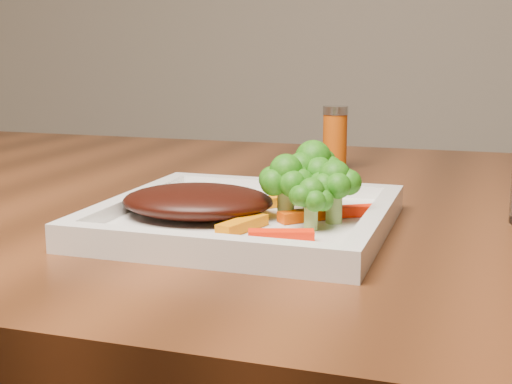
% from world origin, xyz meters
% --- Properties ---
extents(plate, '(0.27, 0.27, 0.01)m').
position_xyz_m(plate, '(0.13, -0.05, 0.76)').
color(plate, white).
rests_on(plate, dining_table).
extents(steak, '(0.16, 0.14, 0.03)m').
position_xyz_m(steak, '(0.08, -0.06, 0.78)').
color(steak, black).
rests_on(steak, plate).
extents(broccoli_0, '(0.08, 0.08, 0.07)m').
position_xyz_m(broccoli_0, '(0.19, -0.01, 0.80)').
color(broccoli_0, '#1E6510').
rests_on(broccoli_0, plate).
extents(broccoli_1, '(0.06, 0.06, 0.06)m').
position_xyz_m(broccoli_1, '(0.21, -0.05, 0.79)').
color(broccoli_1, '#227213').
rests_on(broccoli_1, plate).
extents(broccoli_2, '(0.06, 0.06, 0.06)m').
position_xyz_m(broccoli_2, '(0.20, -0.08, 0.79)').
color(broccoli_2, '#0F5C11').
rests_on(broccoli_2, plate).
extents(broccoli_3, '(0.07, 0.07, 0.06)m').
position_xyz_m(broccoli_3, '(0.17, -0.05, 0.79)').
color(broccoli_3, '#346410').
rests_on(broccoli_3, plate).
extents(carrot_0, '(0.06, 0.03, 0.01)m').
position_xyz_m(carrot_0, '(0.19, -0.13, 0.77)').
color(carrot_0, '#FF2004').
rests_on(carrot_0, plate).
extents(carrot_2, '(0.03, 0.06, 0.01)m').
position_xyz_m(carrot_2, '(0.14, -0.10, 0.77)').
color(carrot_2, orange).
rests_on(carrot_2, plate).
extents(carrot_3, '(0.05, 0.04, 0.01)m').
position_xyz_m(carrot_3, '(0.23, -0.02, 0.77)').
color(carrot_3, '#FE2004').
rests_on(carrot_3, plate).
extents(carrot_4, '(0.05, 0.05, 0.01)m').
position_xyz_m(carrot_4, '(0.14, 0.00, 0.77)').
color(carrot_4, orange).
rests_on(carrot_4, plate).
extents(carrot_6, '(0.05, 0.05, 0.01)m').
position_xyz_m(carrot_6, '(0.19, -0.05, 0.77)').
color(carrot_6, '#D74303').
rests_on(carrot_6, plate).
extents(spice_shaker, '(0.04, 0.04, 0.09)m').
position_xyz_m(spice_shaker, '(0.14, 0.31, 0.80)').
color(spice_shaker, '#B74A0A').
rests_on(spice_shaker, dining_table).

